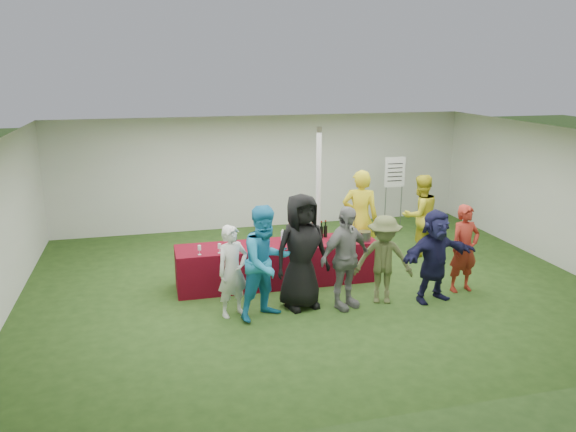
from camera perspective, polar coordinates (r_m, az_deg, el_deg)
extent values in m
plane|color=#284719|center=(10.21, 2.27, -7.01)|extent=(60.00, 60.00, 0.00)
plane|color=white|center=(13.57, -2.42, 4.50)|extent=(10.00, 0.00, 10.00)
plane|color=white|center=(6.25, 12.85, -8.70)|extent=(10.00, 0.00, 10.00)
plane|color=white|center=(12.15, 25.63, 1.76)|extent=(0.00, 8.00, 8.00)
plane|color=white|center=(9.53, 2.44, 8.22)|extent=(10.00, 10.00, 0.00)
cylinder|color=silver|center=(11.04, 3.09, 2.04)|extent=(0.10, 0.10, 2.70)
cube|color=maroon|center=(10.16, -1.10, -4.85)|extent=(3.60, 0.80, 0.75)
cylinder|color=black|center=(10.19, 0.13, -1.90)|extent=(0.07, 0.07, 0.22)
cylinder|color=black|center=(10.15, 0.13, -1.09)|extent=(0.03, 0.03, 0.08)
cylinder|color=maroon|center=(10.13, 0.13, -0.80)|extent=(0.03, 0.03, 0.02)
cylinder|color=black|center=(10.23, 0.88, -1.84)|extent=(0.07, 0.07, 0.22)
cylinder|color=black|center=(10.18, 0.88, -1.03)|extent=(0.03, 0.03, 0.08)
cylinder|color=maroon|center=(10.17, 0.89, -0.75)|extent=(0.03, 0.03, 0.02)
cylinder|color=black|center=(10.25, 1.97, -1.80)|extent=(0.07, 0.07, 0.22)
cylinder|color=black|center=(10.21, 1.98, -1.00)|extent=(0.03, 0.03, 0.08)
cylinder|color=maroon|center=(10.19, 1.98, -0.71)|extent=(0.03, 0.03, 0.02)
cylinder|color=black|center=(10.30, 2.50, -1.73)|extent=(0.07, 0.07, 0.22)
cylinder|color=black|center=(10.26, 2.51, -0.93)|extent=(0.03, 0.03, 0.08)
cylinder|color=maroon|center=(10.24, 2.52, -0.64)|extent=(0.03, 0.03, 0.02)
cylinder|color=black|center=(10.35, 3.41, -1.65)|extent=(0.07, 0.07, 0.22)
cylinder|color=black|center=(10.31, 3.42, -0.85)|extent=(0.03, 0.03, 0.08)
cylinder|color=maroon|center=(10.30, 3.42, -0.57)|extent=(0.03, 0.03, 0.02)
cylinder|color=black|center=(10.41, 3.83, -1.57)|extent=(0.07, 0.07, 0.22)
cylinder|color=black|center=(10.37, 3.84, -0.77)|extent=(0.03, 0.03, 0.08)
cylinder|color=maroon|center=(10.35, 3.85, -0.49)|extent=(0.03, 0.03, 0.02)
cylinder|color=silver|center=(9.58, -8.96, -3.88)|extent=(0.06, 0.06, 0.00)
cylinder|color=silver|center=(9.57, -8.97, -3.66)|extent=(0.01, 0.01, 0.07)
cylinder|color=silver|center=(9.54, -8.99, -3.20)|extent=(0.06, 0.06, 0.08)
cylinder|color=silver|center=(9.62, -6.97, -3.73)|extent=(0.06, 0.06, 0.00)
cylinder|color=silver|center=(9.60, -6.97, -3.51)|extent=(0.01, 0.01, 0.07)
cylinder|color=silver|center=(9.58, -6.99, -3.06)|extent=(0.06, 0.06, 0.08)
cylinder|color=silver|center=(9.68, -5.15, -3.55)|extent=(0.06, 0.06, 0.00)
cylinder|color=silver|center=(9.67, -5.15, -3.33)|extent=(0.01, 0.01, 0.07)
cylinder|color=silver|center=(9.64, -5.16, -2.88)|extent=(0.06, 0.06, 0.08)
cylinder|color=silver|center=(9.69, -2.27, -3.48)|extent=(0.06, 0.06, 0.00)
cylinder|color=silver|center=(9.68, -2.27, -3.25)|extent=(0.01, 0.01, 0.07)
cylinder|color=silver|center=(9.66, -2.28, -2.80)|extent=(0.06, 0.06, 0.08)
cylinder|color=#49070F|center=(9.67, -2.27, -2.97)|extent=(0.05, 0.05, 0.02)
cylinder|color=silver|center=(10.22, 6.36, -2.58)|extent=(0.06, 0.06, 0.00)
cylinder|color=silver|center=(10.21, 6.37, -2.37)|extent=(0.01, 0.01, 0.07)
cylinder|color=silver|center=(10.18, 6.38, -1.94)|extent=(0.06, 0.06, 0.08)
cylinder|color=#49070F|center=(10.19, 6.38, -2.10)|extent=(0.05, 0.05, 0.02)
cylinder|color=silver|center=(10.10, -0.55, -2.11)|extent=(0.07, 0.07, 0.20)
cylinder|color=silver|center=(10.07, -0.55, -1.48)|extent=(0.03, 0.03, 0.03)
cube|color=white|center=(10.50, 6.88, -2.04)|extent=(0.25, 0.18, 0.03)
cylinder|color=slate|center=(10.26, 7.77, -2.04)|extent=(0.23, 0.23, 0.18)
cylinder|color=slate|center=(13.33, 9.83, 0.57)|extent=(0.02, 0.02, 1.10)
cylinder|color=slate|center=(13.50, 11.39, 0.67)|extent=(0.02, 0.02, 1.10)
cube|color=white|center=(13.22, 10.80, 4.40)|extent=(0.50, 0.02, 0.70)
cube|color=black|center=(13.18, 10.87, 5.25)|extent=(0.36, 0.01, 0.02)
cube|color=black|center=(13.19, 10.85, 4.82)|extent=(0.36, 0.01, 0.02)
cube|color=black|center=(13.21, 10.83, 4.39)|extent=(0.36, 0.01, 0.02)
cube|color=black|center=(13.23, 10.81, 3.97)|extent=(0.36, 0.01, 0.02)
cube|color=black|center=(13.25, 10.78, 3.54)|extent=(0.36, 0.01, 0.02)
imported|color=gold|center=(10.98, 7.32, -0.24)|extent=(0.82, 0.70, 1.92)
imported|color=gold|center=(11.86, 13.25, 0.07)|extent=(0.92, 0.78, 1.70)
imported|color=white|center=(8.80, -5.65, -5.60)|extent=(0.63, 0.54, 1.47)
imported|color=#1F88BC|center=(8.65, -2.24, -4.73)|extent=(1.08, 0.99, 1.80)
imported|color=black|center=(9.00, 1.38, -3.62)|extent=(1.03, 0.78, 1.90)
imported|color=slate|center=(9.05, 5.82, -4.25)|extent=(1.08, 0.78, 1.70)
imported|color=#505730|center=(9.37, 9.68, -4.39)|extent=(1.09, 0.84, 1.49)
imported|color=#17173B|center=(9.60, 14.67, -3.94)|extent=(1.52, 0.76, 1.57)
imported|color=maroon|center=(10.17, 17.48, -3.17)|extent=(0.60, 0.43, 1.54)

